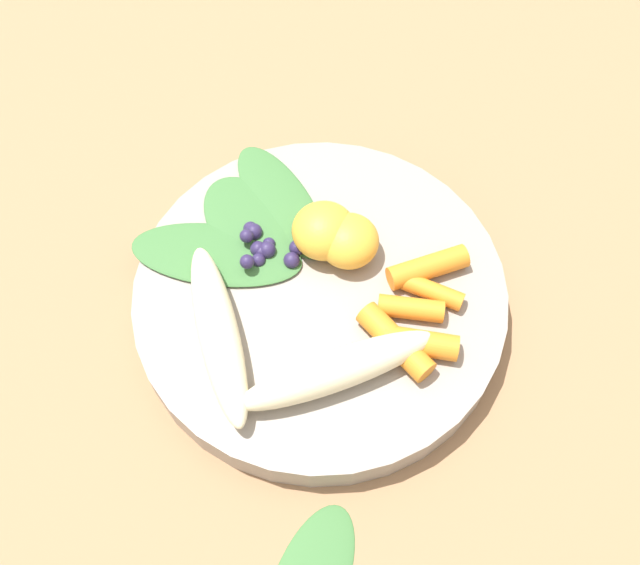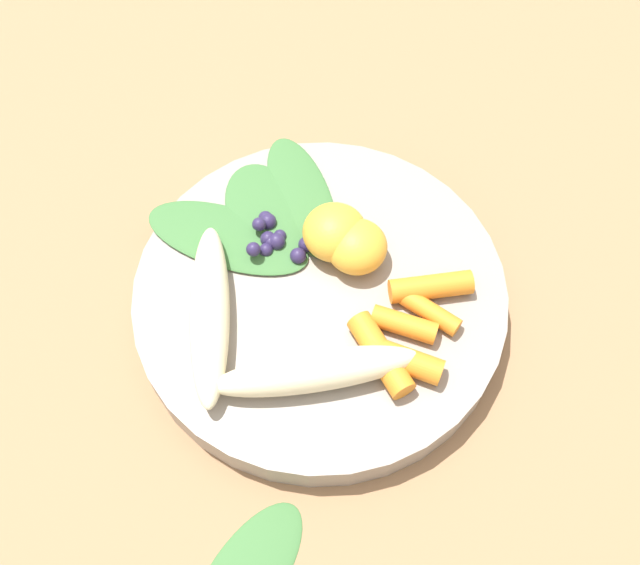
% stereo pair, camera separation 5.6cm
% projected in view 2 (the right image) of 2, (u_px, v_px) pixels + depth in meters
% --- Properties ---
extents(ground_plane, '(2.40, 2.40, 0.00)m').
position_uv_depth(ground_plane, '(320.00, 307.00, 0.60)').
color(ground_plane, '#99704C').
extents(bowl, '(0.28, 0.28, 0.03)m').
position_uv_depth(bowl, '(320.00, 298.00, 0.58)').
color(bowl, gray).
rests_on(bowl, ground_plane).
extents(banana_peeled_left, '(0.12, 0.13, 0.03)m').
position_uv_depth(banana_peeled_left, '(316.00, 371.00, 0.52)').
color(banana_peeled_left, beige).
rests_on(banana_peeled_left, bowl).
extents(banana_peeled_right, '(0.12, 0.13, 0.03)m').
position_uv_depth(banana_peeled_right, '(210.00, 313.00, 0.54)').
color(banana_peeled_right, beige).
rests_on(banana_peeled_right, bowl).
extents(orange_segment_near, '(0.05, 0.05, 0.04)m').
position_uv_depth(orange_segment_near, '(335.00, 232.00, 0.57)').
color(orange_segment_near, '#F4A833').
rests_on(orange_segment_near, bowl).
extents(orange_segment_far, '(0.05, 0.05, 0.03)m').
position_uv_depth(orange_segment_far, '(357.00, 247.00, 0.57)').
color(orange_segment_far, '#F4A833').
rests_on(orange_segment_far, bowl).
extents(carrot_front, '(0.07, 0.04, 0.02)m').
position_uv_depth(carrot_front, '(381.00, 355.00, 0.53)').
color(carrot_front, orange).
rests_on(carrot_front, bowl).
extents(carrot_mid_left, '(0.06, 0.03, 0.02)m').
position_uv_depth(carrot_mid_left, '(406.00, 361.00, 0.53)').
color(carrot_mid_left, orange).
rests_on(carrot_mid_left, bowl).
extents(carrot_mid_right, '(0.05, 0.03, 0.02)m').
position_uv_depth(carrot_mid_right, '(404.00, 324.00, 0.55)').
color(carrot_mid_right, orange).
rests_on(carrot_mid_right, bowl).
extents(carrot_rear, '(0.05, 0.01, 0.01)m').
position_uv_depth(carrot_rear, '(430.00, 311.00, 0.55)').
color(carrot_rear, orange).
rests_on(carrot_rear, bowl).
extents(carrot_small, '(0.06, 0.06, 0.02)m').
position_uv_depth(carrot_small, '(431.00, 287.00, 0.56)').
color(carrot_small, orange).
rests_on(carrot_small, bowl).
extents(blueberry_pile, '(0.05, 0.04, 0.02)m').
position_uv_depth(blueberry_pile, '(275.00, 238.00, 0.58)').
color(blueberry_pile, '#2D234C').
rests_on(blueberry_pile, bowl).
extents(coconut_shred_patch, '(0.04, 0.04, 0.00)m').
position_uv_depth(coconut_shred_patch, '(294.00, 223.00, 0.60)').
color(coconut_shred_patch, white).
rests_on(coconut_shred_patch, bowl).
extents(kale_leaf_left, '(0.13, 0.11, 0.01)m').
position_uv_depth(kale_leaf_left, '(302.00, 196.00, 0.61)').
color(kale_leaf_left, '#3D7038').
rests_on(kale_leaf_left, bowl).
extents(kale_leaf_right, '(0.12, 0.11, 0.01)m').
position_uv_depth(kale_leaf_right, '(267.00, 213.00, 0.60)').
color(kale_leaf_right, '#3D7038').
rests_on(kale_leaf_right, bowl).
extents(kale_leaf_rear, '(0.14, 0.09, 0.01)m').
position_uv_depth(kale_leaf_rear, '(227.00, 237.00, 0.59)').
color(kale_leaf_rear, '#3D7038').
rests_on(kale_leaf_rear, bowl).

